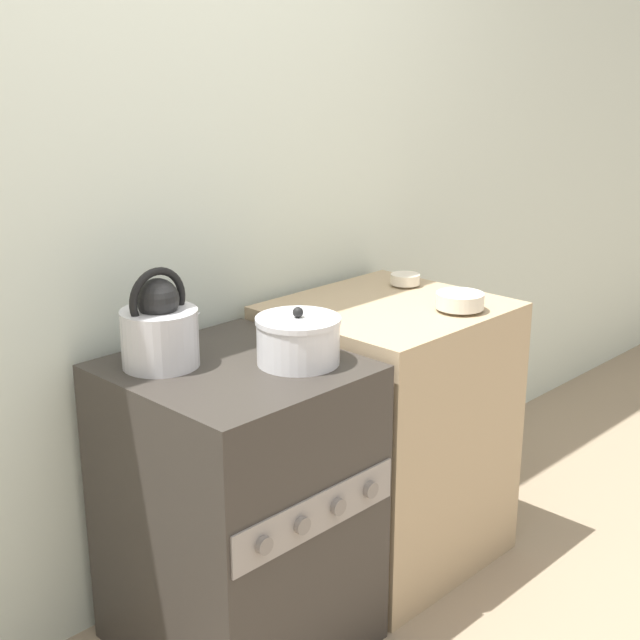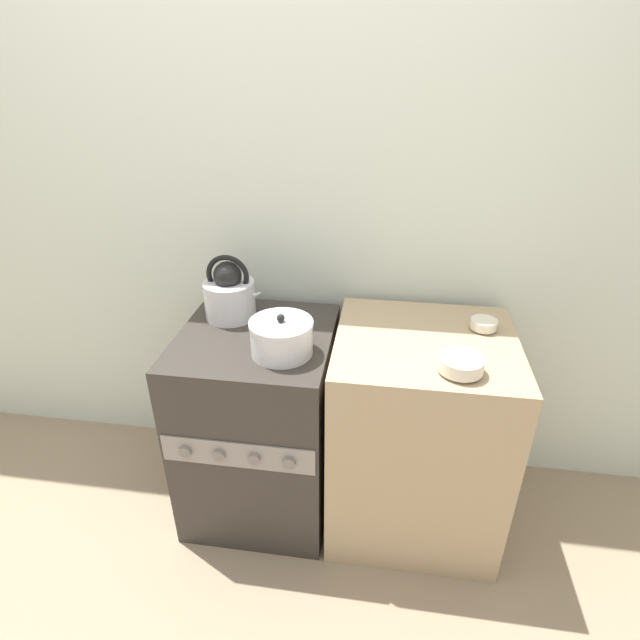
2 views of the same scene
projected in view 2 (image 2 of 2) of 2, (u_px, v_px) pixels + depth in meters
The scene contains 8 objects.
ground_plane at pixel (248, 551), 1.98m from camera, with size 12.00×12.00×0.00m, color gray.
wall_back at pixel (272, 195), 1.98m from camera, with size 7.00×0.06×2.50m.
stove at pixel (260, 422), 2.05m from camera, with size 0.58×0.62×0.82m.
counter at pixel (416, 433), 1.97m from camera, with size 0.65×0.61×0.85m.
kettle at pixel (230, 294), 1.94m from camera, with size 0.24×0.20×0.26m.
cooking_pot at pixel (282, 337), 1.72m from camera, with size 0.22×0.22×0.15m.
enamel_bowl at pixel (461, 364), 1.57m from camera, with size 0.14×0.14×0.06m.
small_ceramic_bowl at pixel (484, 324), 1.82m from camera, with size 0.10×0.10×0.04m.
Camera 2 is at (0.48, -1.26, 1.75)m, focal length 28.00 mm.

